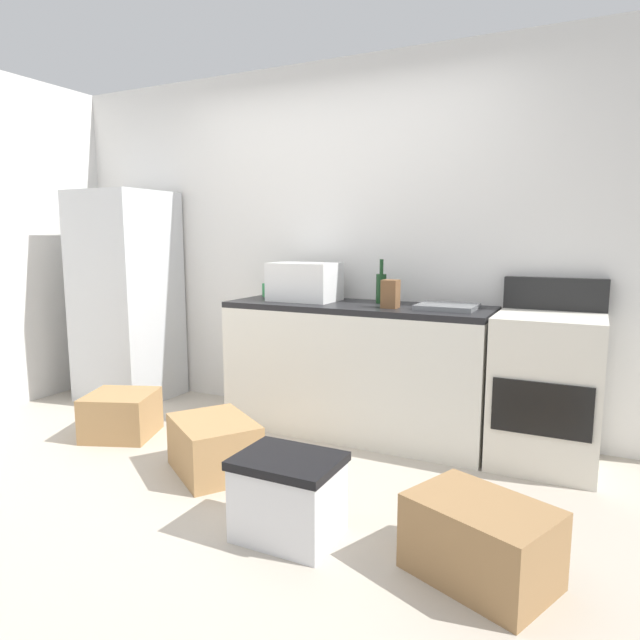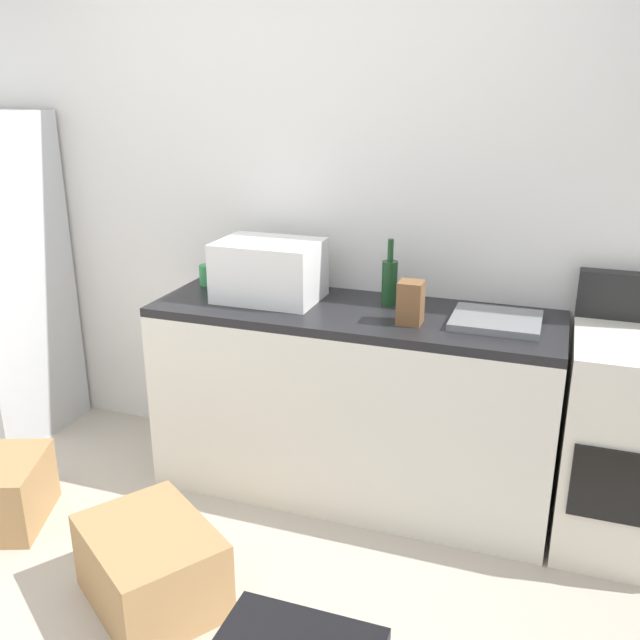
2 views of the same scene
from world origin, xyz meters
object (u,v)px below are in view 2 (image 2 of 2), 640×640
coffee_mug (208,275)px  microwave (269,270)px  wine_bottle (390,281)px  cardboard_box_small (151,566)px  stove_oven (640,442)px  knife_block (411,303)px

coffee_mug → microwave: bearing=-16.3°
wine_bottle → cardboard_box_small: wine_bottle is taller
stove_oven → knife_block: size_ratio=6.11×
cardboard_box_small → knife_block: bearing=50.0°
stove_oven → knife_block: stove_oven is taller
stove_oven → wine_bottle: 1.23m
coffee_mug → knife_block: size_ratio=0.56×
microwave → knife_block: size_ratio=2.56×
stove_oven → knife_block: 1.09m
knife_block → cardboard_box_small: bearing=-130.0°
stove_oven → coffee_mug: stove_oven is taller
wine_bottle → cardboard_box_small: size_ratio=0.56×
stove_oven → cardboard_box_small: stove_oven is taller
coffee_mug → cardboard_box_small: size_ratio=0.19×
coffee_mug → cardboard_box_small: coffee_mug is taller
coffee_mug → wine_bottle: bearing=-0.9°
microwave → cardboard_box_small: bearing=-93.3°
cardboard_box_small → coffee_mug: bearing=106.0°
wine_bottle → coffee_mug: wine_bottle is taller
wine_bottle → cardboard_box_small: 1.52m
wine_bottle → knife_block: wine_bottle is taller
stove_oven → microwave: microwave is taller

